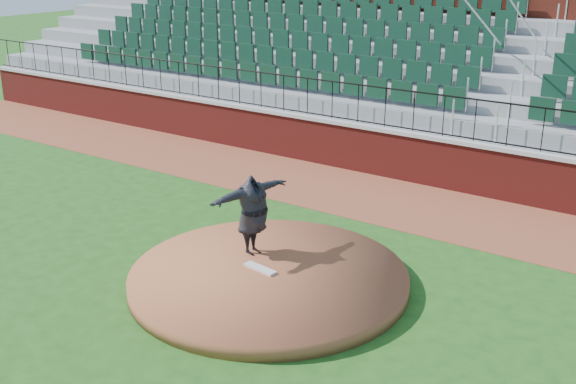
% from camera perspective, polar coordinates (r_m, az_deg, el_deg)
% --- Properties ---
extents(ground, '(90.00, 90.00, 0.00)m').
position_cam_1_polar(ground, '(12.78, -3.86, -7.37)').
color(ground, '#1D4E16').
rests_on(ground, ground).
extents(warning_track, '(34.00, 3.20, 0.01)m').
position_cam_1_polar(warning_track, '(16.97, 7.51, -0.45)').
color(warning_track, brown).
rests_on(warning_track, ground).
extents(field_wall, '(34.00, 0.35, 1.20)m').
position_cam_1_polar(field_wall, '(18.16, 9.94, 2.75)').
color(field_wall, maroon).
rests_on(field_wall, ground).
extents(wall_cap, '(34.00, 0.45, 0.10)m').
position_cam_1_polar(wall_cap, '(17.98, 10.06, 4.73)').
color(wall_cap, '#B7B7B7').
rests_on(wall_cap, field_wall).
extents(wall_railing, '(34.00, 0.05, 1.00)m').
position_cam_1_polar(wall_railing, '(17.85, 10.16, 6.43)').
color(wall_railing, black).
rests_on(wall_railing, wall_cap).
extents(seating_stands, '(34.00, 5.10, 4.60)m').
position_cam_1_polar(seating_stands, '(20.21, 13.57, 9.19)').
color(seating_stands, gray).
rests_on(seating_stands, ground).
extents(concourse_wall, '(34.00, 0.50, 5.50)m').
position_cam_1_polar(concourse_wall, '(22.75, 16.33, 11.23)').
color(concourse_wall, maroon).
rests_on(concourse_wall, ground).
extents(pitchers_mound, '(4.98, 4.98, 0.25)m').
position_cam_1_polar(pitchers_mound, '(12.65, -1.58, -7.00)').
color(pitchers_mound, brown).
rests_on(pitchers_mound, ground).
extents(pitching_rubber, '(0.69, 0.26, 0.04)m').
position_cam_1_polar(pitching_rubber, '(12.68, -2.28, -6.22)').
color(pitching_rubber, silver).
rests_on(pitching_rubber, pitchers_mound).
extents(pitcher, '(0.80, 1.95, 1.54)m').
position_cam_1_polar(pitcher, '(13.04, -2.86, -1.87)').
color(pitcher, black).
rests_on(pitcher, pitchers_mound).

